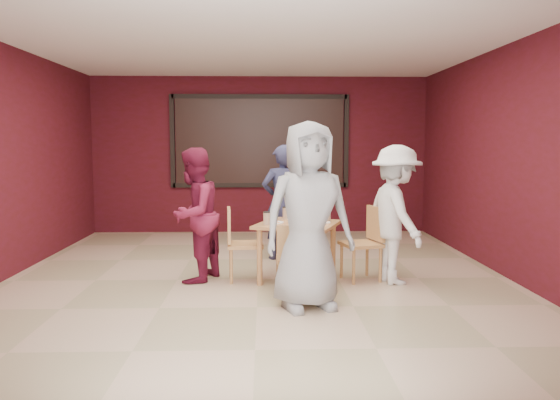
{
  "coord_description": "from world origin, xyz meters",
  "views": [
    {
      "loc": [
        0.07,
        -6.38,
        1.62
      ],
      "look_at": [
        0.26,
        -0.07,
        0.96
      ],
      "focal_mm": 35.0,
      "sensor_mm": 36.0,
      "label": 1
    }
  ],
  "objects_px": {
    "chair_left": "(239,240)",
    "diner_front": "(308,216)",
    "chair_back": "(301,230)",
    "diner_left": "(194,215)",
    "chair_right": "(367,239)",
    "diner_back": "(282,202)",
    "dining_table": "(298,229)",
    "diner_right": "(396,215)",
    "chair_front": "(295,256)"
  },
  "relations": [
    {
      "from": "chair_left",
      "to": "chair_right",
      "type": "bearing_deg",
      "value": -0.13
    },
    {
      "from": "chair_right",
      "to": "diner_front",
      "type": "height_order",
      "value": "diner_front"
    },
    {
      "from": "chair_right",
      "to": "diner_left",
      "type": "height_order",
      "value": "diner_left"
    },
    {
      "from": "dining_table",
      "to": "diner_left",
      "type": "bearing_deg",
      "value": 178.83
    },
    {
      "from": "dining_table",
      "to": "chair_right",
      "type": "distance_m",
      "value": 0.83
    },
    {
      "from": "chair_back",
      "to": "diner_front",
      "type": "bearing_deg",
      "value": -91.63
    },
    {
      "from": "chair_front",
      "to": "diner_left",
      "type": "distance_m",
      "value": 1.38
    },
    {
      "from": "chair_front",
      "to": "diner_left",
      "type": "relative_size",
      "value": 0.5
    },
    {
      "from": "chair_left",
      "to": "diner_right",
      "type": "distance_m",
      "value": 1.85
    },
    {
      "from": "diner_front",
      "to": "diner_back",
      "type": "height_order",
      "value": "diner_front"
    },
    {
      "from": "chair_right",
      "to": "diner_right",
      "type": "relative_size",
      "value": 0.54
    },
    {
      "from": "chair_front",
      "to": "diner_back",
      "type": "bearing_deg",
      "value": 92.07
    },
    {
      "from": "diner_front",
      "to": "chair_back",
      "type": "bearing_deg",
      "value": 72.07
    },
    {
      "from": "chair_left",
      "to": "diner_back",
      "type": "xyz_separation_m",
      "value": [
        0.55,
        1.22,
        0.31
      ]
    },
    {
      "from": "chair_front",
      "to": "diner_front",
      "type": "xyz_separation_m",
      "value": [
        0.11,
        -0.39,
        0.48
      ]
    },
    {
      "from": "diner_back",
      "to": "diner_right",
      "type": "xyz_separation_m",
      "value": [
        1.27,
        -1.37,
        0.0
      ]
    },
    {
      "from": "dining_table",
      "to": "chair_left",
      "type": "distance_m",
      "value": 0.7
    },
    {
      "from": "chair_front",
      "to": "chair_back",
      "type": "height_order",
      "value": "chair_back"
    },
    {
      "from": "diner_front",
      "to": "diner_right",
      "type": "bearing_deg",
      "value": 24.53
    },
    {
      "from": "chair_back",
      "to": "chair_front",
      "type": "bearing_deg",
      "value": -96.59
    },
    {
      "from": "chair_left",
      "to": "diner_front",
      "type": "height_order",
      "value": "diner_front"
    },
    {
      "from": "dining_table",
      "to": "diner_front",
      "type": "xyz_separation_m",
      "value": [
        0.04,
        -1.07,
        0.31
      ]
    },
    {
      "from": "chair_left",
      "to": "chair_front",
      "type": "bearing_deg",
      "value": -48.52
    },
    {
      "from": "chair_back",
      "to": "diner_left",
      "type": "relative_size",
      "value": 0.55
    },
    {
      "from": "chair_back",
      "to": "diner_back",
      "type": "xyz_separation_m",
      "value": [
        -0.23,
        0.53,
        0.31
      ]
    },
    {
      "from": "chair_back",
      "to": "diner_right",
      "type": "height_order",
      "value": "diner_right"
    },
    {
      "from": "dining_table",
      "to": "chair_right",
      "type": "bearing_deg",
      "value": 1.3
    },
    {
      "from": "diner_back",
      "to": "chair_front",
      "type": "bearing_deg",
      "value": 76.3
    },
    {
      "from": "dining_table",
      "to": "chair_left",
      "type": "xyz_separation_m",
      "value": [
        -0.69,
        0.02,
        -0.12
      ]
    },
    {
      "from": "chair_left",
      "to": "diner_front",
      "type": "bearing_deg",
      "value": -56.3
    },
    {
      "from": "chair_back",
      "to": "chair_left",
      "type": "relative_size",
      "value": 1.0
    },
    {
      "from": "chair_left",
      "to": "diner_right",
      "type": "height_order",
      "value": "diner_right"
    },
    {
      "from": "diner_front",
      "to": "diner_right",
      "type": "relative_size",
      "value": 1.15
    },
    {
      "from": "diner_left",
      "to": "diner_front",
      "type": "bearing_deg",
      "value": 70.36
    },
    {
      "from": "chair_left",
      "to": "chair_right",
      "type": "xyz_separation_m",
      "value": [
        1.51,
        -0.0,
        0.0
      ]
    },
    {
      "from": "chair_front",
      "to": "chair_left",
      "type": "xyz_separation_m",
      "value": [
        -0.62,
        0.7,
        0.05
      ]
    },
    {
      "from": "diner_right",
      "to": "diner_left",
      "type": "bearing_deg",
      "value": 73.8
    },
    {
      "from": "dining_table",
      "to": "chair_left",
      "type": "bearing_deg",
      "value": 178.17
    },
    {
      "from": "dining_table",
      "to": "chair_front",
      "type": "distance_m",
      "value": 0.7
    },
    {
      "from": "chair_front",
      "to": "chair_back",
      "type": "relative_size",
      "value": 0.91
    },
    {
      "from": "diner_left",
      "to": "diner_right",
      "type": "bearing_deg",
      "value": 107.79
    },
    {
      "from": "chair_front",
      "to": "chair_right",
      "type": "xyz_separation_m",
      "value": [
        0.89,
        0.69,
        0.05
      ]
    },
    {
      "from": "diner_front",
      "to": "diner_back",
      "type": "relative_size",
      "value": 1.15
    },
    {
      "from": "dining_table",
      "to": "diner_right",
      "type": "distance_m",
      "value": 1.15
    },
    {
      "from": "dining_table",
      "to": "chair_right",
      "type": "height_order",
      "value": "chair_right"
    },
    {
      "from": "diner_right",
      "to": "chair_left",
      "type": "bearing_deg",
      "value": 72.81
    },
    {
      "from": "chair_left",
      "to": "diner_left",
      "type": "relative_size",
      "value": 0.55
    },
    {
      "from": "chair_back",
      "to": "diner_back",
      "type": "relative_size",
      "value": 0.54
    },
    {
      "from": "chair_front",
      "to": "chair_left",
      "type": "distance_m",
      "value": 0.93
    },
    {
      "from": "chair_left",
      "to": "diner_back",
      "type": "distance_m",
      "value": 1.37
    }
  ]
}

